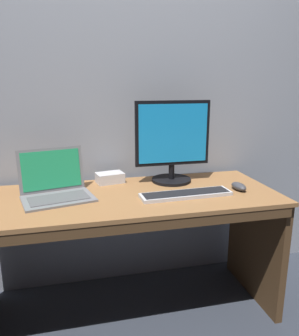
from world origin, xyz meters
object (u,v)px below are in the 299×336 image
at_px(computer_mouse, 239,186).
at_px(external_drive_box, 110,178).
at_px(wired_keyboard, 186,194).
at_px(laptop_space_gray, 56,188).
at_px(external_monitor, 172,143).

bearing_deg(computer_mouse, external_drive_box, 151.42).
relative_size(wired_keyboard, computer_mouse, 4.15).
distance_m(laptop_space_gray, external_drive_box, 0.36).
height_order(external_monitor, computer_mouse, external_monitor).
distance_m(wired_keyboard, computer_mouse, 0.32).
bearing_deg(external_monitor, laptop_space_gray, -169.58).
bearing_deg(wired_keyboard, computer_mouse, 5.28).
bearing_deg(laptop_space_gray, computer_mouse, -6.82).
bearing_deg(wired_keyboard, laptop_space_gray, 167.49).
bearing_deg(computer_mouse, laptop_space_gray, 169.21).
distance_m(laptop_space_gray, computer_mouse, 0.99).
xyz_separation_m(external_monitor, computer_mouse, (0.32, -0.24, -0.21)).
height_order(laptop_space_gray, external_monitor, external_monitor).
bearing_deg(computer_mouse, wired_keyboard, -178.70).
xyz_separation_m(external_monitor, external_drive_box, (-0.37, 0.07, -0.21)).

